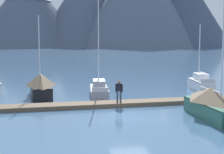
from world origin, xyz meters
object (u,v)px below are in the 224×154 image
(sailboat_mid_dock_port, at_px, (99,89))
(sailboat_mid_dock_starboard, at_px, (214,105))
(sailboat_far_berth, at_px, (199,83))
(sailboat_second_berth, at_px, (40,86))
(person_on_dock, at_px, (119,90))

(sailboat_mid_dock_port, relative_size, sailboat_mid_dock_starboard, 1.18)
(sailboat_mid_dock_port, relative_size, sailboat_far_berth, 1.39)
(sailboat_second_berth, xyz_separation_m, sailboat_mid_dock_starboard, (10.96, -10.94, -0.06))
(sailboat_mid_dock_port, bearing_deg, sailboat_far_berth, 8.06)
(sailboat_mid_dock_port, xyz_separation_m, sailboat_far_berth, (10.62, 1.50, 0.09))
(sailboat_mid_dock_starboard, relative_size, person_on_dock, 4.60)
(sailboat_mid_dock_starboard, distance_m, person_on_dock, 7.40)
(sailboat_mid_dock_port, height_order, sailboat_far_berth, sailboat_mid_dock_port)
(sailboat_far_berth, height_order, person_on_dock, sailboat_far_berth)
(sailboat_mid_dock_starboard, distance_m, sailboat_far_berth, 13.16)
(sailboat_mid_dock_port, xyz_separation_m, person_on_dock, (0.69, -5.30, 0.70))
(sailboat_far_berth, bearing_deg, person_on_dock, -145.60)
(sailboat_second_berth, bearing_deg, sailboat_mid_dock_port, -2.60)
(sailboat_second_berth, relative_size, sailboat_far_berth, 1.08)
(sailboat_second_berth, height_order, person_on_dock, sailboat_second_berth)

